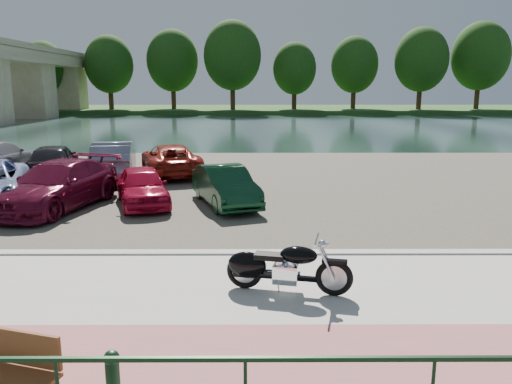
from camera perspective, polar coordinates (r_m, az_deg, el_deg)
ground at (r=9.55m, az=-0.78°, el=-11.43°), size 200.00×200.00×0.00m
promenade at (r=8.62m, az=-0.85°, el=-13.76°), size 60.00×6.00×0.10m
pink_path at (r=7.27m, az=-0.99°, el=-18.50°), size 60.00×2.00×0.01m
kerb at (r=11.39m, az=-0.69°, el=-7.12°), size 60.00×0.30×0.14m
parking_lot at (r=20.12m, az=-0.48°, el=1.13°), size 60.00×18.00×0.04m
river at (r=48.91m, az=-0.33°, el=7.47°), size 120.00×40.00×0.00m
far_bank at (r=80.84m, az=-0.28°, el=9.43°), size 120.00×24.00×0.60m
railing at (r=5.63m, az=-1.23°, el=-20.24°), size 24.04×0.05×0.90m
bollards at (r=6.27m, az=-17.59°, el=-19.85°), size 10.68×0.18×0.81m
far_trees at (r=74.77m, az=3.16°, el=14.73°), size 70.25×10.68×12.52m
motorcycle at (r=9.22m, az=2.39°, el=-8.55°), size 2.30×0.88×1.05m
car_3 at (r=16.80m, az=-21.72°, el=0.73°), size 3.18×5.40×1.47m
car_4 at (r=16.46m, az=-12.87°, el=0.67°), size 2.53×3.92×1.24m
car_5 at (r=16.05m, az=-3.52°, el=0.71°), size 2.56×4.06×1.26m
car_8 at (r=22.71m, az=-22.12°, el=3.38°), size 2.54×4.50×1.44m
car_9 at (r=22.09m, az=-15.92°, el=3.66°), size 2.38×4.77×1.50m
car_10 at (r=21.83m, az=-9.74°, el=3.65°), size 3.51×5.27×1.35m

